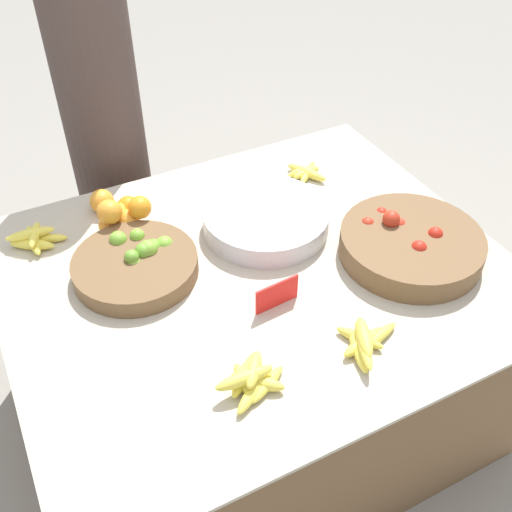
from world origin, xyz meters
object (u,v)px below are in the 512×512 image
tomato_basket (410,244)px  lime_bowl (137,264)px  price_sign (277,294)px  metal_bowl (266,219)px  vendor_person (105,130)px

tomato_basket → lime_bowl: bearing=158.5°
tomato_basket → price_sign: tomato_basket is taller
metal_bowl → price_sign: size_ratio=2.97×
metal_bowl → tomato_basket: bearing=-43.6°
metal_bowl → vendor_person: (-0.30, 0.67, 0.05)m
metal_bowl → price_sign: (-0.13, -0.31, 0.01)m
lime_bowl → tomato_basket: 0.79m
lime_bowl → vendor_person: 0.69m
metal_bowl → lime_bowl: bearing=-178.2°
lime_bowl → vendor_person: (0.12, 0.68, 0.06)m
lime_bowl → tomato_basket: (0.74, -0.29, 0.01)m
price_sign → tomato_basket: bearing=-4.1°
tomato_basket → vendor_person: (-0.62, 0.97, 0.05)m
price_sign → vendor_person: vendor_person is taller
lime_bowl → price_sign: lime_bowl is taller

